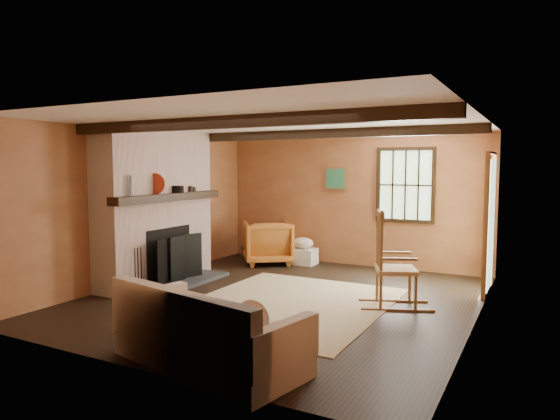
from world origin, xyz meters
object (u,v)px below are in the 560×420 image
Objects in this scene: rocking_chair at (392,266)px; armchair at (268,242)px; fireplace at (157,212)px; laundry_basket at (303,256)px; sofa at (206,337)px.

armchair is at bearing 35.23° from rocking_chair.
rocking_chair is 1.44× the size of armchair.
fireplace reaches higher than laundry_basket.
rocking_chair is 2.55× the size of laundry_basket.
rocking_chair is 2.91m from sofa.
fireplace is 2.91m from laundry_basket.
sofa is at bearing 75.75° from armchair.
armchair reaches higher than laundry_basket.
rocking_chair reaches higher than laundry_basket.
laundry_basket is at bearing 166.00° from armchair.
fireplace is at bearing 72.00° from rocking_chair.
fireplace is at bearing 31.57° from armchair.
rocking_chair is 0.63× the size of sofa.
fireplace is at bearing -121.29° from laundry_basket.
armchair reaches higher than sofa.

